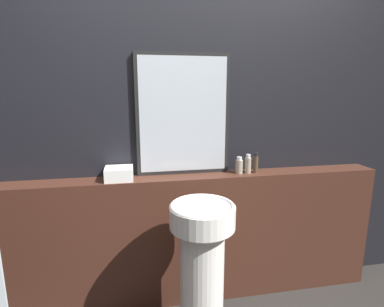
% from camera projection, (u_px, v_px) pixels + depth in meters
% --- Properties ---
extents(wall_back, '(8.00, 0.06, 2.50)m').
position_uv_depth(wall_back, '(186.00, 133.00, 2.18)').
color(wall_back, black).
rests_on(wall_back, ground_plane).
extents(vanity_counter, '(2.85, 0.19, 0.96)m').
position_uv_depth(vanity_counter, '(189.00, 238.00, 2.22)').
color(vanity_counter, '#422319').
rests_on(vanity_counter, ground_plane).
extents(pedestal_sink, '(0.38, 0.38, 0.92)m').
position_uv_depth(pedestal_sink, '(202.00, 266.00, 1.80)').
color(pedestal_sink, white).
rests_on(pedestal_sink, ground_plane).
extents(mirror, '(0.66, 0.03, 0.85)m').
position_uv_depth(mirror, '(183.00, 115.00, 2.10)').
color(mirror, black).
rests_on(mirror, vanity_counter).
extents(towel_stack, '(0.18, 0.16, 0.09)m').
position_uv_depth(towel_stack, '(119.00, 174.00, 2.02)').
color(towel_stack, white).
rests_on(towel_stack, vanity_counter).
extents(shampoo_bottle, '(0.05, 0.05, 0.12)m').
position_uv_depth(shampoo_bottle, '(239.00, 166.00, 2.17)').
color(shampoo_bottle, gray).
rests_on(shampoo_bottle, vanity_counter).
extents(conditioner_bottle, '(0.05, 0.05, 0.14)m').
position_uv_depth(conditioner_bottle, '(248.00, 164.00, 2.18)').
color(conditioner_bottle, gray).
rests_on(conditioner_bottle, vanity_counter).
extents(lotion_bottle, '(0.04, 0.04, 0.15)m').
position_uv_depth(lotion_bottle, '(256.00, 164.00, 2.19)').
color(lotion_bottle, '#4C3823').
rests_on(lotion_bottle, vanity_counter).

